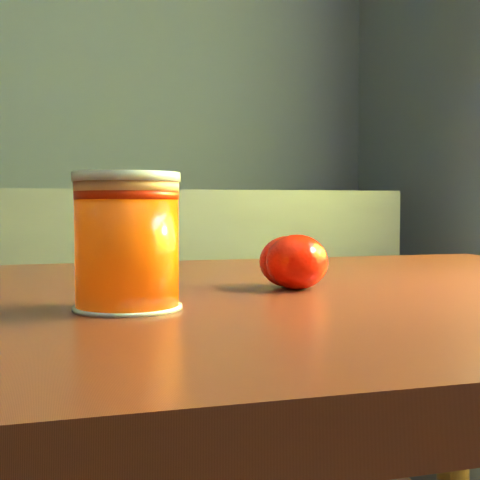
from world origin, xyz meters
name	(u,v)px	position (x,y,z in m)	size (l,w,h in m)	color
table	(241,389)	(0.83, 0.18, 0.68)	(1.04, 0.73, 0.78)	#5C2417
juice_glass	(127,242)	(0.71, 0.09, 0.83)	(0.09, 0.09, 0.11)	#FC4B05
orange_front	(288,262)	(0.89, 0.19, 0.80)	(0.06, 0.06, 0.05)	red
orange_back	(297,262)	(0.89, 0.17, 0.81)	(0.06, 0.06, 0.05)	red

